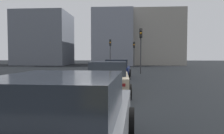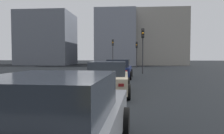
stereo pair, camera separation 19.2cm
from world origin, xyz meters
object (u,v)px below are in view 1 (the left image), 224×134
at_px(car_beige_second, 109,78).
at_px(car_grey_third, 64,124).
at_px(traffic_light_near_left, 141,42).
at_px(traffic_light_near_right, 134,49).
at_px(traffic_light_far_left, 110,48).
at_px(car_navy_lead, 117,69).

distance_m(car_beige_second, car_grey_third, 6.69).
xyz_separation_m(traffic_light_near_left, traffic_light_near_right, (10.94, 0.35, -0.38)).
height_order(car_grey_third, traffic_light_near_left, traffic_light_near_left).
xyz_separation_m(car_grey_third, traffic_light_near_left, (18.45, -2.22, 2.43)).
height_order(car_grey_third, traffic_light_near_right, traffic_light_near_right).
bearing_deg(traffic_light_near_right, car_grey_third, 2.11).
bearing_deg(car_beige_second, traffic_light_far_left, 3.03).
bearing_deg(car_beige_second, car_grey_third, 177.84).
height_order(traffic_light_near_left, traffic_light_near_right, traffic_light_near_left).
relative_size(car_beige_second, traffic_light_near_left, 0.95).
bearing_deg(traffic_light_near_right, traffic_light_near_left, 7.58).
height_order(car_beige_second, car_grey_third, car_beige_second).
bearing_deg(traffic_light_near_left, car_navy_lead, -20.57).
bearing_deg(traffic_light_near_left, traffic_light_near_right, -173.15).
distance_m(car_grey_third, traffic_light_far_left, 29.28).
distance_m(car_navy_lead, traffic_light_far_left, 15.31).
bearing_deg(car_beige_second, traffic_light_near_right, -5.79).
relative_size(car_beige_second, traffic_light_far_left, 1.01).
xyz_separation_m(car_grey_third, traffic_light_far_left, (29.15, 1.61, 2.27)).
bearing_deg(car_beige_second, traffic_light_near_left, -11.54).
bearing_deg(traffic_light_far_left, traffic_light_near_left, 16.44).
bearing_deg(traffic_light_far_left, car_grey_third, -0.09).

